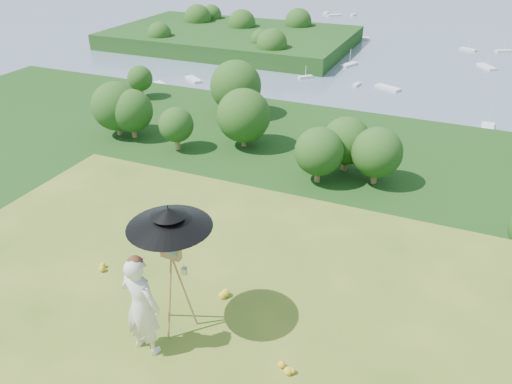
% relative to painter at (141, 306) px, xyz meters
% --- Properties ---
extents(forest_slope, '(140.00, 56.00, 22.00)m').
position_rel_painter_xyz_m(forest_slope, '(1.77, 33.23, -29.83)').
color(forest_slope, '#14350E').
rests_on(forest_slope, bay_water).
extents(shoreline_tier, '(170.00, 28.00, 8.00)m').
position_rel_painter_xyz_m(shoreline_tier, '(1.77, 73.23, -36.83)').
color(shoreline_tier, slate).
rests_on(shoreline_tier, bay_water).
extents(bay_water, '(700.00, 700.00, 0.00)m').
position_rel_painter_xyz_m(bay_water, '(1.77, 238.23, -34.83)').
color(bay_water, slate).
rests_on(bay_water, ground).
extents(peninsula, '(90.00, 60.00, 12.00)m').
position_rel_painter_xyz_m(peninsula, '(-73.23, 153.23, -29.83)').
color(peninsula, '#14350E').
rests_on(peninsula, bay_water).
extents(slope_trees, '(110.00, 50.00, 6.00)m').
position_rel_painter_xyz_m(slope_trees, '(1.77, 33.23, -15.83)').
color(slope_trees, '#1E5318').
rests_on(slope_trees, forest_slope).
extents(harbor_town, '(110.00, 22.00, 5.00)m').
position_rel_painter_xyz_m(harbor_town, '(1.77, 73.23, -30.33)').
color(harbor_town, white).
rests_on(harbor_town, shoreline_tier).
extents(moored_boats, '(140.00, 140.00, 0.70)m').
position_rel_painter_xyz_m(moored_boats, '(-10.73, 159.23, -34.48)').
color(moored_boats, white).
rests_on(moored_boats, bay_water).
extents(painter, '(0.64, 0.45, 1.66)m').
position_rel_painter_xyz_m(painter, '(0.00, 0.00, 0.00)').
color(painter, silver).
rests_on(painter, ground).
extents(field_easel, '(0.65, 0.65, 1.64)m').
position_rel_painter_xyz_m(field_easel, '(0.18, 0.58, -0.01)').
color(field_easel, '#A46C44').
rests_on(field_easel, ground).
extents(sun_umbrella, '(1.40, 1.40, 0.83)m').
position_rel_painter_xyz_m(sun_umbrella, '(0.19, 0.61, 0.93)').
color(sun_umbrella, black).
rests_on(sun_umbrella, field_easel).
extents(painter_cap, '(0.22, 0.27, 0.10)m').
position_rel_painter_xyz_m(painter_cap, '(0.00, -0.00, 0.78)').
color(painter_cap, '#D7767A').
rests_on(painter_cap, painter).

